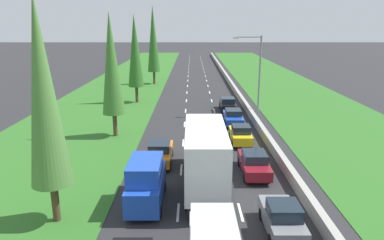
# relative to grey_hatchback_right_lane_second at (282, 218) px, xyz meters

# --- Properties ---
(ground_plane) EXTENTS (300.00, 300.00, 0.00)m
(ground_plane) POSITION_rel_grey_hatchback_right_lane_second_xyz_m (-3.54, 47.02, -0.84)
(ground_plane) COLOR #28282B
(ground_plane) RESTS_ON ground
(grass_verge_left) EXTENTS (14.00, 140.00, 0.04)m
(grass_verge_left) POSITION_rel_grey_hatchback_right_lane_second_xyz_m (-16.19, 47.02, -0.82)
(grass_verge_left) COLOR #2D6623
(grass_verge_left) RESTS_ON ground
(grass_verge_right) EXTENTS (14.00, 140.00, 0.04)m
(grass_verge_right) POSITION_rel_grey_hatchback_right_lane_second_xyz_m (10.81, 47.02, -0.82)
(grass_verge_right) COLOR #2D6623
(grass_verge_right) RESTS_ON ground
(median_barrier) EXTENTS (0.44, 120.00, 0.85)m
(median_barrier) POSITION_rel_grey_hatchback_right_lane_second_xyz_m (2.16, 47.02, -0.41)
(median_barrier) COLOR #9E9B93
(median_barrier) RESTS_ON ground
(lane_markings) EXTENTS (3.64, 116.00, 0.01)m
(lane_markings) POSITION_rel_grey_hatchback_right_lane_second_xyz_m (-3.54, 47.02, -0.83)
(lane_markings) COLOR white
(lane_markings) RESTS_ON ground
(grey_hatchback_right_lane_second) EXTENTS (1.74, 3.90, 1.72)m
(grey_hatchback_right_lane_second) POSITION_rel_grey_hatchback_right_lane_second_xyz_m (0.00, 0.00, 0.00)
(grey_hatchback_right_lane_second) COLOR slate
(grey_hatchback_right_lane_second) RESTS_ON ground
(white_box_truck_centre_lane) EXTENTS (2.46, 9.40, 4.18)m
(white_box_truck_centre_lane) POSITION_rel_grey_hatchback_right_lane_second_xyz_m (-3.69, 5.31, 1.35)
(white_box_truck_centre_lane) COLOR black
(white_box_truck_centre_lane) RESTS_ON ground
(maroon_sedan_right_lane) EXTENTS (1.82, 4.50, 1.64)m
(maroon_sedan_right_lane) POSITION_rel_grey_hatchback_right_lane_second_xyz_m (-0.17, 7.32, -0.02)
(maroon_sedan_right_lane) COLOR maroon
(maroon_sedan_right_lane) RESTS_ON ground
(blue_van_left_lane) EXTENTS (1.96, 4.90, 2.82)m
(blue_van_left_lane) POSITION_rel_grey_hatchback_right_lane_second_xyz_m (-7.15, 2.97, 0.56)
(blue_van_left_lane) COLOR #1E47B7
(blue_van_left_lane) RESTS_ON ground
(yellow_hatchback_right_lane) EXTENTS (1.74, 3.90, 1.72)m
(yellow_hatchback_right_lane) POSITION_rel_grey_hatchback_right_lane_second_xyz_m (-0.25, 13.87, 0.00)
(yellow_hatchback_right_lane) COLOR yellow
(yellow_hatchback_right_lane) RESTS_ON ground
(orange_sedan_left_lane) EXTENTS (1.82, 4.50, 1.64)m
(orange_sedan_left_lane) POSITION_rel_grey_hatchback_right_lane_second_xyz_m (-6.95, 9.42, -0.02)
(orange_sedan_left_lane) COLOR orange
(orange_sedan_left_lane) RESTS_ON ground
(blue_sedan_right_lane) EXTENTS (1.82, 4.50, 1.64)m
(blue_sedan_right_lane) POSITION_rel_grey_hatchback_right_lane_second_xyz_m (-0.22, 20.04, -0.02)
(blue_sedan_right_lane) COLOR #1E47B7
(blue_sedan_right_lane) RESTS_ON ground
(black_sedan_right_lane) EXTENTS (1.82, 4.50, 1.64)m
(black_sedan_right_lane) POSITION_rel_grey_hatchback_right_lane_second_xyz_m (-0.17, 26.12, -0.02)
(black_sedan_right_lane) COLOR black
(black_sedan_right_lane) RESTS_ON ground
(poplar_tree_nearest) EXTENTS (2.09, 2.09, 11.75)m
(poplar_tree_nearest) POSITION_rel_grey_hatchback_right_lane_second_xyz_m (-11.74, 1.15, 6.09)
(poplar_tree_nearest) COLOR #4C3823
(poplar_tree_nearest) RESTS_ON ground
(poplar_tree_second) EXTENTS (2.08, 2.08, 11.33)m
(poplar_tree_second) POSITION_rel_grey_hatchback_right_lane_second_xyz_m (-11.72, 16.03, 5.88)
(poplar_tree_second) COLOR #4C3823
(poplar_tree_second) RESTS_ON ground
(poplar_tree_third) EXTENTS (2.09, 2.09, 11.52)m
(poplar_tree_third) POSITION_rel_grey_hatchback_right_lane_second_xyz_m (-11.92, 30.88, 5.97)
(poplar_tree_third) COLOR #4C3823
(poplar_tree_third) RESTS_ON ground
(poplar_tree_fourth) EXTENTS (2.13, 2.13, 13.39)m
(poplar_tree_fourth) POSITION_rel_grey_hatchback_right_lane_second_xyz_m (-11.17, 46.24, 6.91)
(poplar_tree_fourth) COLOR #4C3823
(poplar_tree_fourth) RESTS_ON ground
(street_light_mast) EXTENTS (3.20, 0.28, 9.00)m
(street_light_mast) POSITION_rel_grey_hatchback_right_lane_second_xyz_m (2.76, 23.89, 4.40)
(street_light_mast) COLOR gray
(street_light_mast) RESTS_ON ground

